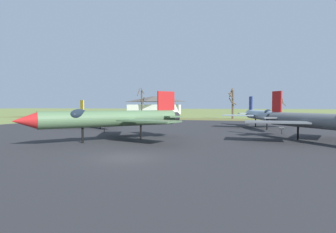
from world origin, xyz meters
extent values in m
plane|color=olive|center=(0.00, 0.00, 0.00)|extent=(600.00, 600.00, 0.00)
cube|color=#28282B|center=(0.00, 18.46, 0.03)|extent=(74.87, 61.54, 0.05)
cube|color=brown|center=(0.00, 55.24, 0.03)|extent=(134.87, 12.00, 0.06)
cylinder|color=#565B60|center=(15.12, 11.91, 2.19)|extent=(9.01, 11.58, 1.53)
cylinder|color=black|center=(11.05, 17.50, 2.19)|extent=(1.36, 1.31, 1.07)
cube|color=#565B60|center=(10.92, 11.41, 2.07)|extent=(5.88, 2.88, 0.14)
cube|color=#565B60|center=(16.89, 15.75, 2.07)|extent=(4.45, 6.44, 0.14)
cube|color=red|center=(11.53, 16.84, 4.18)|extent=(1.00, 1.28, 2.46)
cube|color=#565B60|center=(10.50, 15.84, 2.30)|extent=(2.64, 2.46, 0.14)
cube|color=#565B60|center=(12.79, 17.51, 2.30)|extent=(2.64, 2.46, 0.14)
cylinder|color=black|center=(13.41, 14.26, 0.71)|extent=(0.20, 0.20, 1.42)
cylinder|color=#33383D|center=(-16.11, 21.75, 1.93)|extent=(10.27, 7.92, 1.35)
cone|color=yellow|center=(-10.58, 17.77, 1.93)|extent=(2.29, 2.14, 1.24)
cylinder|color=black|center=(-21.07, 25.32, 1.93)|extent=(1.15, 1.20, 0.94)
ellipsoid|color=#19232D|center=(-14.50, 20.58, 2.30)|extent=(1.05, 1.98, 0.99)
cube|color=#33383D|center=(-18.98, 20.11, 1.83)|extent=(5.22, 3.82, 0.13)
cube|color=#33383D|center=(-15.46, 24.99, 1.83)|extent=(2.57, 4.70, 0.13)
cylinder|color=#33383D|center=(-21.05, 18.72, 1.83)|extent=(2.04, 1.67, 0.50)
cylinder|color=#33383D|center=(-14.80, 27.39, 1.83)|extent=(2.04, 1.67, 0.50)
cube|color=yellow|center=(-20.42, 24.86, 3.65)|extent=(1.31, 1.00, 2.10)
cube|color=#33383D|center=(-21.05, 23.81, 2.03)|extent=(2.13, 2.27, 0.13)
cube|color=#33383D|center=(-19.63, 25.78, 2.03)|extent=(2.13, 2.27, 0.13)
cylinder|color=black|center=(-14.02, 20.24, 0.63)|extent=(0.18, 0.18, 1.26)
cylinder|color=black|center=(-18.19, 23.25, 0.63)|extent=(0.18, 0.18, 1.26)
cylinder|color=black|center=(-10.39, 15.17, 0.38)|extent=(0.08, 0.08, 0.75)
cube|color=white|center=(-10.39, 15.17, 0.91)|extent=(0.48, 0.30, 0.32)
cylinder|color=#4C6B47|center=(-5.10, 7.85, 2.36)|extent=(10.78, 11.68, 1.64)
cone|color=#B21E1E|center=(-10.54, 1.82, 2.36)|extent=(2.45, 2.49, 1.51)
cylinder|color=black|center=(-0.10, 13.38, 2.36)|extent=(1.46, 1.44, 1.15)
ellipsoid|color=#19232D|center=(-7.42, 5.28, 2.81)|extent=(1.23, 2.32, 1.16)
cube|color=#4C6B47|center=(-6.50, 11.96, 2.23)|extent=(4.55, 6.45, 0.15)
cube|color=#4C6B47|center=(-0.87, 6.88, 2.23)|extent=(6.40, 4.06, 0.15)
cube|color=#B21E1E|center=(-0.84, 12.57, 4.26)|extent=(1.62, 1.76, 2.17)
cube|color=#4C6B47|center=(-1.75, 13.39, 2.48)|extent=(2.37, 2.35, 0.15)
cube|color=#4C6B47|center=(0.08, 11.74, 2.48)|extent=(2.37, 2.35, 0.15)
cylinder|color=black|center=(-7.20, 5.52, 0.77)|extent=(0.22, 0.22, 1.54)
cylinder|color=black|center=(-3.00, 10.17, 0.77)|extent=(0.22, 0.22, 1.54)
cylinder|color=#8EA3B2|center=(10.33, 28.38, 2.19)|extent=(4.83, 13.22, 1.53)
cone|color=navy|center=(12.29, 20.86, 2.19)|extent=(1.94, 2.58, 1.41)
cylinder|color=black|center=(8.57, 35.09, 2.19)|extent=(1.25, 1.09, 1.07)
ellipsoid|color=#19232D|center=(11.18, 25.11, 2.61)|extent=(1.19, 2.25, 1.12)
cube|color=#8EA3B2|center=(6.83, 29.04, 2.08)|extent=(5.29, 3.44, 0.14)
cube|color=#8EA3B2|center=(13.05, 30.67, 2.08)|extent=(5.43, 5.13, 0.14)
cube|color=navy|center=(8.79, 34.25, 4.17)|extent=(0.59, 1.63, 2.43)
cube|color=#8EA3B2|center=(7.62, 33.79, 2.31)|extent=(2.18, 1.86, 0.14)
cube|color=#8EA3B2|center=(10.04, 34.42, 2.31)|extent=(2.18, 1.86, 0.14)
cylinder|color=black|center=(11.06, 25.56, 0.71)|extent=(0.20, 0.20, 1.43)
cylinder|color=black|center=(9.59, 31.21, 0.71)|extent=(0.20, 0.20, 1.43)
cylinder|color=black|center=(12.45, 19.85, 0.31)|extent=(0.08, 0.08, 0.63)
cube|color=white|center=(12.45, 19.85, 0.77)|extent=(0.64, 0.32, 0.29)
cylinder|color=#42382D|center=(-24.64, 63.75, 4.33)|extent=(0.45, 0.45, 8.67)
cylinder|color=#42382D|center=(-24.75, 64.42, 5.47)|extent=(1.48, 0.42, 1.10)
cylinder|color=#42382D|center=(-24.26, 63.16, 5.07)|extent=(1.42, 1.02, 1.74)
cylinder|color=#42382D|center=(-25.69, 63.73, 8.17)|extent=(0.27, 2.29, 2.77)
cylinder|color=#42382D|center=(-24.17, 63.33, 8.38)|extent=(1.04, 1.16, 2.08)
cylinder|color=#42382D|center=(-24.15, 64.16, 5.72)|extent=(1.10, 1.24, 1.63)
cylinder|color=brown|center=(4.37, 59.00, 3.98)|extent=(0.57, 0.57, 7.96)
cylinder|color=brown|center=(4.61, 58.27, 4.47)|extent=(1.68, 0.75, 1.20)
cylinder|color=brown|center=(3.97, 58.40, 4.91)|extent=(1.45, 1.07, 2.00)
cylinder|color=brown|center=(3.93, 58.30, 6.30)|extent=(1.67, 1.19, 1.80)
cylinder|color=brown|center=(3.79, 59.24, 7.24)|extent=(0.85, 1.51, 2.29)
cylinder|color=brown|center=(3.97, 59.37, 7.81)|extent=(1.11, 1.18, 1.65)
cylinder|color=brown|center=(16.86, 62.51, 2.93)|extent=(0.46, 0.46, 5.86)
cylinder|color=brown|center=(17.46, 62.50, 4.92)|extent=(0.21, 1.33, 1.44)
cylinder|color=brown|center=(17.54, 61.65, 4.45)|extent=(1.94, 1.57, 1.85)
cylinder|color=brown|center=(15.78, 63.18, 6.40)|extent=(1.53, 2.34, 2.30)
cylinder|color=brown|center=(16.98, 61.81, 5.42)|extent=(1.63, 0.52, 1.81)
cube|color=silver|center=(-30.99, 94.06, 2.08)|extent=(21.36, 14.06, 4.17)
pyramid|color=#4C4742|center=(-30.99, 94.06, 6.68)|extent=(22.42, 14.76, 2.52)
camera|label=1|loc=(8.14, -16.99, 3.69)|focal=28.58mm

